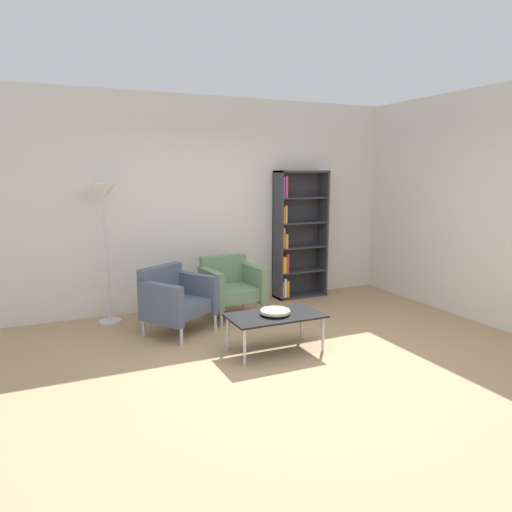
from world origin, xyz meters
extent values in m
plane|color=tan|center=(0.00, 0.00, 0.00)|extent=(8.32, 8.32, 0.00)
cube|color=silver|center=(0.00, 2.46, 1.45)|extent=(6.40, 0.12, 2.90)
cube|color=silver|center=(2.86, 0.60, 1.45)|extent=(0.12, 5.20, 2.90)
cube|color=#333338|center=(0.99, 2.23, 0.95)|extent=(0.03, 0.30, 1.90)
cube|color=#333338|center=(1.76, 2.23, 0.95)|extent=(0.03, 0.30, 1.90)
cube|color=#333338|center=(1.37, 2.23, 1.89)|extent=(0.80, 0.30, 0.03)
cube|color=#333338|center=(1.37, 2.23, 0.01)|extent=(0.80, 0.30, 0.03)
cube|color=#333338|center=(1.37, 2.37, 0.95)|extent=(0.80, 0.02, 1.90)
cube|color=#333338|center=(1.37, 2.23, 0.40)|extent=(0.76, 0.28, 0.02)
cube|color=#333338|center=(1.37, 2.23, 0.77)|extent=(0.76, 0.28, 0.02)
cube|color=#333338|center=(1.37, 2.23, 1.13)|extent=(0.76, 0.28, 0.02)
cube|color=#333338|center=(1.37, 2.23, 1.50)|extent=(0.76, 0.28, 0.02)
cube|color=orange|center=(1.02, 2.21, 0.16)|extent=(0.02, 0.25, 0.23)
cube|color=white|center=(1.06, 2.22, 0.18)|extent=(0.03, 0.25, 0.28)
cube|color=orange|center=(1.10, 2.20, 0.16)|extent=(0.04, 0.22, 0.24)
cube|color=orange|center=(1.01, 2.19, 0.53)|extent=(0.02, 0.19, 0.24)
cube|color=yellow|center=(1.05, 2.21, 0.53)|extent=(0.04, 0.23, 0.24)
cube|color=red|center=(1.09, 2.20, 0.55)|extent=(0.04, 0.21, 0.28)
cube|color=olive|center=(1.02, 2.20, 0.93)|extent=(0.04, 0.23, 0.30)
cube|color=orange|center=(1.07, 2.18, 0.88)|extent=(0.04, 0.17, 0.21)
cube|color=olive|center=(1.02, 2.19, 1.27)|extent=(0.04, 0.19, 0.24)
cube|color=orange|center=(1.06, 2.19, 1.27)|extent=(0.03, 0.19, 0.26)
cube|color=blue|center=(1.02, 2.18, 1.66)|extent=(0.03, 0.18, 0.29)
cube|color=red|center=(1.06, 2.21, 1.67)|extent=(0.03, 0.24, 0.31)
cube|color=black|center=(0.01, 0.36, 0.39)|extent=(1.00, 0.56, 0.02)
cylinder|color=silver|center=(-0.44, 0.13, 0.19)|extent=(0.03, 0.03, 0.38)
cylinder|color=silver|center=(0.46, 0.13, 0.19)|extent=(0.03, 0.03, 0.38)
cylinder|color=silver|center=(-0.44, 0.59, 0.19)|extent=(0.03, 0.03, 0.38)
cylinder|color=silver|center=(0.46, 0.59, 0.19)|extent=(0.03, 0.03, 0.38)
cylinder|color=beige|center=(0.01, 0.36, 0.41)|extent=(0.13, 0.13, 0.02)
cylinder|color=beige|center=(0.01, 0.36, 0.43)|extent=(0.32, 0.32, 0.02)
torus|color=beige|center=(0.01, 0.36, 0.44)|extent=(0.32, 0.32, 0.02)
cube|color=slate|center=(0.04, 1.68, 0.32)|extent=(0.68, 0.63, 0.16)
cube|color=slate|center=(0.02, 1.95, 0.59)|extent=(0.65, 0.17, 0.38)
cube|color=slate|center=(-0.27, 1.64, 0.43)|extent=(0.15, 0.63, 0.46)
cube|color=slate|center=(0.35, 1.69, 0.43)|extent=(0.15, 0.63, 0.46)
cylinder|color=silver|center=(-0.23, 1.35, 0.12)|extent=(0.04, 0.04, 0.24)
cylinder|color=silver|center=(0.37, 1.40, 0.12)|extent=(0.04, 0.04, 0.24)
cylinder|color=silver|center=(-0.28, 1.93, 0.12)|extent=(0.04, 0.04, 0.24)
cylinder|color=silver|center=(0.32, 1.98, 0.12)|extent=(0.04, 0.04, 0.24)
cube|color=#4C566B|center=(-0.77, 1.35, 0.32)|extent=(0.85, 0.83, 0.16)
cube|color=#4C566B|center=(-0.91, 1.57, 0.59)|extent=(0.60, 0.45, 0.38)
cube|color=#4C566B|center=(-1.02, 1.16, 0.43)|extent=(0.42, 0.58, 0.46)
cube|color=#4C566B|center=(-0.50, 1.50, 0.43)|extent=(0.42, 0.58, 0.46)
cylinder|color=silver|center=(-0.86, 0.92, 0.12)|extent=(0.04, 0.04, 0.24)
cylinder|color=silver|center=(-0.35, 1.25, 0.12)|extent=(0.04, 0.04, 0.24)
cylinder|color=silver|center=(-1.17, 1.41, 0.12)|extent=(0.04, 0.04, 0.24)
cylinder|color=silver|center=(-0.66, 1.74, 0.12)|extent=(0.04, 0.04, 0.24)
cylinder|color=silver|center=(-1.45, 2.11, 0.01)|extent=(0.28, 0.28, 0.02)
cylinder|color=silver|center=(-1.45, 2.11, 0.85)|extent=(0.03, 0.03, 1.65)
cone|color=white|center=(-1.45, 2.11, 1.65)|extent=(0.32, 0.32, 0.18)
camera|label=1|loc=(-2.18, -3.95, 1.88)|focal=33.46mm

